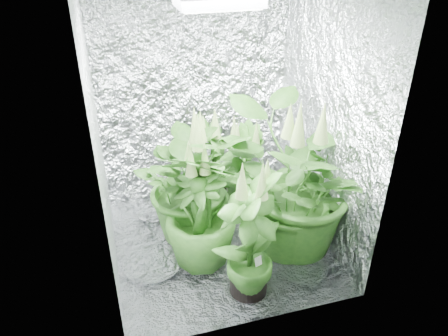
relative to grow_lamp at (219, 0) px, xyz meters
The scene contains 11 objects.
ground 1.83m from the grow_lamp, ahead, with size 1.60×1.60×0.00m, color silver.
walls 0.83m from the grow_lamp, ahead, with size 1.62×1.62×2.00m.
grow_lamp is the anchor object (origin of this frame).
plant_a 1.34m from the grow_lamp, 138.38° to the left, with size 0.88×0.88×1.07m.
plant_b 1.58m from the grow_lamp, 79.89° to the left, with size 0.58×0.58×0.86m.
plant_c 1.56m from the grow_lamp, 54.32° to the left, with size 0.45×0.45×0.83m.
plant_d 1.38m from the grow_lamp, 139.18° to the right, with size 0.71×0.71×1.01m.
plant_e 1.35m from the grow_lamp, 26.20° to the right, with size 1.10×1.10×1.26m.
plant_f 1.45m from the grow_lamp, 86.09° to the right, with size 0.69×0.69×1.06m.
circulation_fan 1.82m from the grow_lamp, 28.53° to the left, with size 0.15×0.29×0.34m.
plant_label 1.64m from the grow_lamp, 81.17° to the right, with size 0.05×0.01×0.08m, color white.
Camera 1 is at (-0.72, -2.60, 2.24)m, focal length 35.00 mm.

